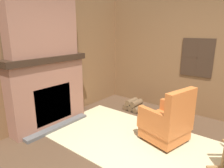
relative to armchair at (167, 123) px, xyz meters
The scene contains 9 objects.
wood_panel_wall_left 2.63m from the armchair, 160.03° to the right, with size 0.06×5.25×2.69m.
wood_panel_wall_back 1.81m from the armchair, 87.68° to the left, with size 5.25×0.09×2.69m.
fireplace_hearth 2.27m from the armchair, 158.21° to the right, with size 0.54×1.62×1.38m.
chimney_breast 2.80m from the armchair, 158.32° to the right, with size 0.29×1.34×1.28m.
area_rug 0.55m from the armchair, 133.23° to the right, with size 3.45×1.74×0.01m.
armchair is the anchor object (origin of this frame).
firewood_stack 1.48m from the armchair, 144.21° to the left, with size 0.45×0.37×0.26m.
oil_lamp_vase 2.65m from the armchair, 152.52° to the right, with size 0.12×0.12×0.28m.
storage_case 2.42m from the armchair, behind, with size 0.16×0.24×0.14m.
Camera 1 is at (1.10, -2.12, 1.85)m, focal length 32.00 mm.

